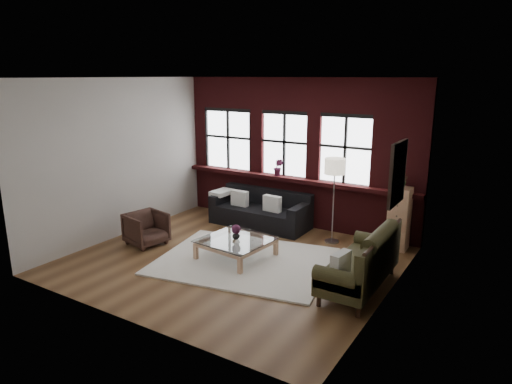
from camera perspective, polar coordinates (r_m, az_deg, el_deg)
The scene contains 26 objects.
floor at distance 8.35m, azimuth -2.78°, elevation -8.46°, with size 5.50×5.50×0.00m, color brown.
ceiling at distance 7.69m, azimuth -3.08°, elevation 14.08°, with size 5.50×5.50×0.00m, color white.
wall_back at distance 9.99m, azimuth 5.27°, elevation 4.89°, with size 5.50×5.50×0.00m, color #B4AFA7.
wall_front at distance 6.04m, azimuth -16.50°, elevation -1.98°, with size 5.50×5.50×0.00m, color #B4AFA7.
wall_left at distance 9.67m, azimuth -16.49°, elevation 4.05°, with size 5.00×5.00×0.00m, color #B4AFA7.
wall_right at distance 6.73m, azimuth 16.73°, elevation -0.33°, with size 5.00×5.00×0.00m, color #B4AFA7.
brick_backwall at distance 9.93m, azimuth 5.12°, elevation 4.85°, with size 5.50×0.12×3.20m, color #461013, non-canonical shape.
sill_ledge at distance 9.96m, azimuth 4.81°, elevation 1.60°, with size 5.50×0.30×0.08m, color #461013.
window_left at distance 10.84m, azimuth -3.42°, elevation 6.48°, with size 1.38×0.10×1.50m, color black, non-canonical shape.
window_mid at distance 10.06m, azimuth 3.63°, elevation 5.86°, with size 1.38×0.10×1.50m, color black, non-canonical shape.
window_right at distance 9.49m, azimuth 11.13°, elevation 5.09°, with size 1.38×0.10×1.50m, color black, non-canonical shape.
wall_poster at distance 6.97m, azimuth 17.29°, elevation 2.22°, with size 0.05×0.74×0.94m, color black, non-canonical shape.
shag_rug at distance 8.25m, azimuth -1.47°, elevation -8.60°, with size 2.99×2.35×0.03m, color white.
dark_sofa at distance 10.03m, azimuth 0.51°, elevation -2.08°, with size 2.18×0.88×0.79m, color black, non-canonical shape.
pillow_a at distance 10.14m, azimuth -2.05°, elevation -0.78°, with size 0.40×0.14×0.34m, color silver.
pillow_b at distance 9.72m, azimuth 2.04°, elevation -1.46°, with size 0.40×0.14×0.34m, color silver.
vintage_settee at distance 7.26m, azimuth 12.81°, elevation -8.08°, with size 0.85×1.91×1.02m, color #322E17, non-canonical shape.
pillow_settee at distance 6.73m, azimuth 10.54°, elevation -8.81°, with size 0.14×0.38×0.34m, color silver.
armchair at distance 9.21m, azimuth -13.54°, elevation -4.48°, with size 0.69×0.71×0.64m, color #311E18.
coffee_table at distance 8.34m, azimuth -2.48°, elevation -7.11°, with size 1.15×1.15×0.39m, color tan, non-canonical shape.
vase at distance 8.25m, azimuth -2.50°, elevation -5.40°, with size 0.14×0.14×0.15m, color #B2B2B2.
flowers at distance 8.21m, azimuth -2.51°, elevation -4.69°, with size 0.17×0.17×0.17m, color #4D1A37.
drawer_chest at distance 9.07m, azimuth 17.45°, elevation -3.19°, with size 0.37×0.37×1.21m, color tan.
potted_plant_top at distance 8.88m, azimuth 17.81°, elevation 1.46°, with size 0.27×0.23×0.30m, color #2D5923.
floor_lamp at distance 9.03m, azimuth 9.67°, elevation -0.68°, with size 0.40×0.40×1.85m, color #A5A5A8, non-canonical shape.
sill_plant at distance 10.07m, azimuth 2.81°, elevation 3.11°, with size 0.21×0.17×0.38m, color #4D1A37.
Camera 1 is at (4.38, -6.32, 3.25)m, focal length 32.00 mm.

